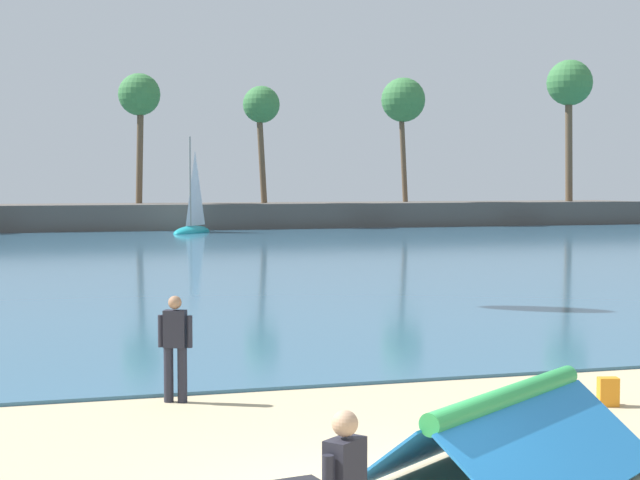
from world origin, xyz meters
The scene contains 6 objects.
sea centered at (0.00, 54.00, 0.03)m, with size 220.00×95.82×0.06m, color #33607F.
palm_headland centered at (-0.02, 61.94, 3.03)m, with size 85.48×6.04×12.70m.
folded_kite centered at (1.75, 0.32, 0.70)m, with size 4.22×3.96×1.06m.
person_at_waterline centered at (-1.21, 5.68, 0.89)m, with size 0.51×0.32×1.67m.
backpack_by_trailer centered at (5.09, 3.53, 0.21)m, with size 0.34×0.33×0.44m.
sailboat_near_shore centered at (7.41, 55.75, 0.66)m, with size 3.74×4.53×6.63m.
Camera 1 is at (-3.57, -10.16, 3.45)m, focal length 57.87 mm.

